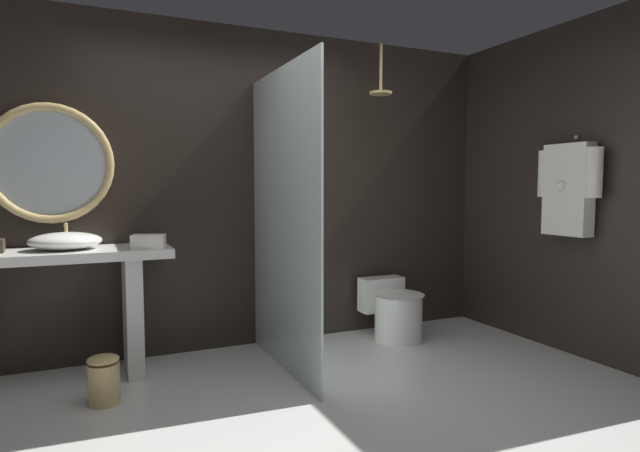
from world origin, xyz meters
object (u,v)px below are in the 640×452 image
vessel_sink (66,241)px  waste_bin (104,379)px  tumbler_cup (161,240)px  hanging_bathrobe (568,186)px  round_wall_mirror (50,163)px  rain_shower_head (381,87)px  folded_hand_towel (148,242)px  toilet (394,311)px

vessel_sink → waste_bin: size_ratio=1.52×
vessel_sink → tumbler_cup: (0.61, -0.01, -0.02)m
hanging_bathrobe → round_wall_mirror: bearing=160.7°
vessel_sink → tumbler_cup: bearing=-1.0°
rain_shower_head → folded_hand_towel: bearing=-176.6°
vessel_sink → hanging_bathrobe: (3.50, -1.01, 0.37)m
vessel_sink → toilet: (2.54, -0.09, -0.71)m
vessel_sink → rain_shower_head: bearing=-1.3°
toilet → hanging_bathrobe: bearing=-44.1°
rain_shower_head → hanging_bathrobe: size_ratio=0.54×
vessel_sink → rain_shower_head: rain_shower_head is taller
rain_shower_head → folded_hand_towel: (-1.89, -0.11, -1.20)m
hanging_bathrobe → toilet: hanging_bathrobe is taller
tumbler_cup → round_wall_mirror: size_ratio=0.10×
round_wall_mirror → folded_hand_towel: (0.60, -0.41, -0.54)m
rain_shower_head → vessel_sink: bearing=178.7°
toilet → waste_bin: bearing=-169.6°
rain_shower_head → hanging_bathrobe: bearing=-41.2°
hanging_bathrobe → tumbler_cup: bearing=160.8°
hanging_bathrobe → waste_bin: bearing=171.4°
tumbler_cup → hanging_bathrobe: (2.89, -1.00, 0.39)m
rain_shower_head → waste_bin: size_ratio=1.38×
vessel_sink → hanging_bathrobe: bearing=-16.2°
hanging_bathrobe → folded_hand_towel: (-2.99, 0.85, -0.38)m
toilet → waste_bin: toilet is taller
tumbler_cup → rain_shower_head: bearing=-1.4°
hanging_bathrobe → toilet: 1.72m
round_wall_mirror → hanging_bathrobe: round_wall_mirror is taller
vessel_sink → toilet: size_ratio=0.76×
round_wall_mirror → toilet: 2.92m
round_wall_mirror → rain_shower_head: rain_shower_head is taller
hanging_bathrobe → toilet: bearing=135.9°
toilet → folded_hand_towel: 2.15m
rain_shower_head → folded_hand_towel: 2.24m
round_wall_mirror → folded_hand_towel: round_wall_mirror is taller
round_wall_mirror → hanging_bathrobe: 3.80m
hanging_bathrobe → rain_shower_head: bearing=138.8°
toilet → folded_hand_towel: size_ratio=2.81×
hanging_bathrobe → waste_bin: 3.54m
vessel_sink → rain_shower_head: 2.68m
tumbler_cup → hanging_bathrobe: hanging_bathrobe is taller
tumbler_cup → folded_hand_towel: folded_hand_towel is taller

